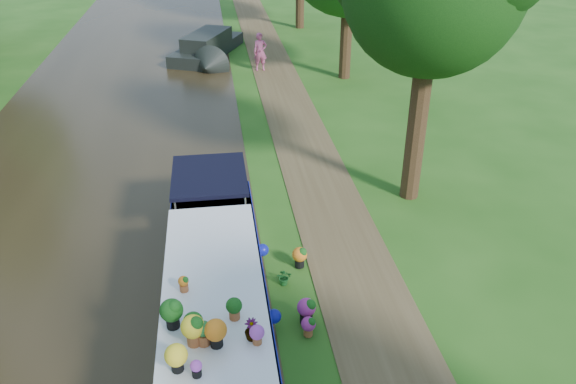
{
  "coord_description": "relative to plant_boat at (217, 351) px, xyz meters",
  "views": [
    {
      "loc": [
        -2.0,
        -11.51,
        8.55
      ],
      "look_at": [
        -0.2,
        1.43,
        1.3
      ],
      "focal_mm": 35.0,
      "sensor_mm": 36.0,
      "label": 1
    }
  ],
  "objects": [
    {
      "name": "ground",
      "position": [
        2.25,
        3.68,
        -0.85
      ],
      "size": [
        100.0,
        100.0,
        0.0
      ],
      "primitive_type": "plane",
      "color": "#215014",
      "rests_on": "ground"
    },
    {
      "name": "towpath",
      "position": [
        3.45,
        3.68,
        -0.84
      ],
      "size": [
        2.2,
        100.0,
        0.03
      ],
      "primitive_type": "cube",
      "color": "#4E3E24",
      "rests_on": "ground"
    },
    {
      "name": "second_boat",
      "position": [
        0.1,
        23.33,
        -0.3
      ],
      "size": [
        4.33,
        7.46,
        1.35
      ],
      "rotation": [
        0.0,
        0.0,
        -0.42
      ],
      "color": "black",
      "rests_on": "canal_water"
    },
    {
      "name": "verge_plant",
      "position": [
        1.65,
        2.89,
        -0.65
      ],
      "size": [
        0.4,
        0.36,
        0.41
      ],
      "primitive_type": "imported",
      "rotation": [
        0.0,
        0.0,
        -0.12
      ],
      "color": "#1D6225",
      "rests_on": "ground"
    },
    {
      "name": "pedestrian_pink",
      "position": [
        2.75,
        20.42,
        0.12
      ],
      "size": [
        0.7,
        0.47,
        1.89
      ],
      "primitive_type": "imported",
      "rotation": [
        0.0,
        0.0,
        0.02
      ],
      "color": "#DF5C7B",
      "rests_on": "towpath"
    },
    {
      "name": "plant_boat",
      "position": [
        0.0,
        0.0,
        0.0
      ],
      "size": [
        2.29,
        13.52,
        2.26
      ],
      "color": "white",
      "rests_on": "canal_water"
    },
    {
      "name": "canal_water",
      "position": [
        -3.75,
        3.68,
        -0.84
      ],
      "size": [
        10.0,
        100.0,
        0.02
      ],
      "primitive_type": "cube",
      "color": "black",
      "rests_on": "ground"
    }
  ]
}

